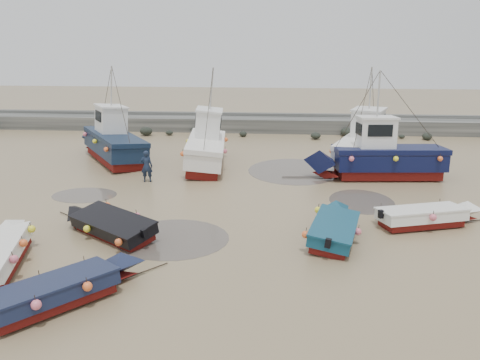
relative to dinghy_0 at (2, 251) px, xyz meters
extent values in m
plane|color=#8D7756|center=(8.00, 4.25, -0.54)|extent=(120.00, 120.00, 0.00)
cube|color=slate|center=(8.00, 26.25, 0.06)|extent=(60.00, 2.20, 1.20)
cube|color=slate|center=(8.00, 27.46, 0.79)|extent=(60.00, 0.60, 0.25)
ellipsoid|color=black|center=(13.10, 23.28, -0.24)|extent=(0.84, 0.86, 0.51)
ellipsoid|color=black|center=(15.80, 24.81, -0.19)|extent=(0.98, 1.07, 0.72)
ellipsoid|color=black|center=(22.16, 23.79, -0.27)|extent=(0.78, 0.90, 0.59)
ellipsoid|color=black|center=(2.93, 24.72, -0.19)|extent=(0.99, 0.80, 0.58)
ellipsoid|color=black|center=(20.19, 24.02, -0.35)|extent=(0.54, 0.46, 0.30)
ellipsoid|color=black|center=(17.69, 24.23, -0.32)|extent=(0.61, 0.47, 0.46)
ellipsoid|color=black|center=(3.69, 24.52, -0.32)|extent=(0.61, 0.53, 0.32)
ellipsoid|color=black|center=(18.99, 24.85, -0.30)|extent=(0.67, 0.55, 0.43)
ellipsoid|color=black|center=(-1.17, 23.59, -0.16)|extent=(1.09, 0.88, 0.72)
ellipsoid|color=black|center=(0.75, 23.90, -0.31)|extent=(0.65, 0.60, 0.37)
ellipsoid|color=black|center=(17.47, 23.65, -0.23)|extent=(0.88, 0.64, 0.62)
ellipsoid|color=black|center=(7.08, 23.85, -0.31)|extent=(0.64, 0.62, 0.48)
ellipsoid|color=black|center=(15.84, 24.67, -0.34)|extent=(0.55, 0.45, 0.29)
cylinder|color=#514A42|center=(5.72, 2.76, -0.53)|extent=(4.71, 4.71, 0.01)
cylinder|color=#514A42|center=(14.33, 8.07, -0.53)|extent=(3.27, 3.27, 0.01)
cylinder|color=#514A42|center=(-0.17, 7.87, -0.53)|extent=(3.43, 3.43, 0.01)
cylinder|color=#514A42|center=(11.04, 13.50, -0.53)|extent=(5.73, 5.73, 0.01)
cube|color=maroon|center=(0.10, -0.35, -0.39)|extent=(2.33, 4.12, 0.30)
pyramid|color=white|center=(-0.57, 2.00, 0.44)|extent=(1.68, 1.11, 0.90)
cylinder|color=black|center=(-0.83, 2.94, -0.51)|extent=(0.58, 1.94, 0.04)
sphere|color=orange|center=(1.23, -1.07, 0.09)|extent=(0.30, 0.30, 0.30)
sphere|color=orange|center=(0.87, 0.21, 0.09)|extent=(0.30, 0.30, 0.30)
sphere|color=orange|center=(0.51, 1.50, 0.09)|extent=(0.30, 0.30, 0.30)
cube|color=maroon|center=(3.16, -2.59, -0.39)|extent=(3.49, 3.58, 0.30)
cube|color=#151D38|center=(3.16, -2.59, -0.01)|extent=(3.85, 3.94, 0.45)
pyramid|color=#151D38|center=(4.71, -0.95, 0.44)|extent=(1.72, 1.68, 0.90)
cube|color=brown|center=(3.16, -2.59, 0.15)|extent=(3.19, 3.27, 0.10)
cube|color=#151D38|center=(3.16, -2.59, 0.24)|extent=(3.96, 4.05, 0.07)
cylinder|color=black|center=(5.35, -0.27, -0.51)|extent=(1.40, 1.48, 0.04)
sphere|color=orange|center=(3.34, -3.81, 0.09)|extent=(0.30, 0.30, 0.30)
sphere|color=orange|center=(2.46, -1.93, 0.09)|extent=(0.30, 0.30, 0.30)
sphere|color=orange|center=(4.38, -2.70, 0.09)|extent=(0.30, 0.30, 0.30)
sphere|color=orange|center=(3.50, -0.82, 0.09)|extent=(0.30, 0.30, 0.30)
cube|color=maroon|center=(12.31, 3.05, -0.39)|extent=(2.15, 3.55, 0.30)
cube|color=navy|center=(12.31, 3.05, -0.01)|extent=(2.44, 3.84, 0.45)
pyramid|color=navy|center=(12.82, 5.11, 0.44)|extent=(1.75, 1.09, 0.90)
cube|color=brown|center=(12.31, 3.05, 0.15)|extent=(1.99, 3.21, 0.10)
cube|color=navy|center=(12.31, 3.05, 0.24)|extent=(2.52, 3.94, 0.07)
cube|color=black|center=(11.85, 1.24, 0.16)|extent=(0.26, 0.23, 0.35)
cylinder|color=black|center=(13.04, 5.98, -0.51)|extent=(0.53, 1.95, 0.04)
sphere|color=orange|center=(11.06, 1.90, 0.09)|extent=(0.30, 0.30, 0.30)
sphere|color=orange|center=(13.21, 2.82, 0.09)|extent=(0.30, 0.30, 0.30)
sphere|color=orange|center=(11.74, 4.64, 0.09)|extent=(0.30, 0.30, 0.30)
cube|color=maroon|center=(16.38, 4.92, -0.39)|extent=(3.69, 2.19, 0.30)
cube|color=white|center=(16.38, 4.92, -0.01)|extent=(3.99, 2.47, 0.45)
pyramid|color=white|center=(18.50, 5.56, 0.44)|extent=(1.10, 1.60, 0.90)
cube|color=brown|center=(16.38, 4.92, 0.15)|extent=(3.34, 2.02, 0.10)
cube|color=white|center=(16.38, 4.92, 0.24)|extent=(4.09, 2.55, 0.07)
cube|color=black|center=(14.51, 4.36, 0.16)|extent=(0.24, 0.26, 0.35)
sphere|color=orange|center=(14.71, 5.30, 0.09)|extent=(0.30, 0.30, 0.30)
sphere|color=orange|center=(16.62, 4.11, 0.09)|extent=(0.30, 0.30, 0.30)
sphere|color=orange|center=(17.55, 6.16, 0.09)|extent=(0.30, 0.30, 0.30)
cube|color=maroon|center=(3.25, 2.84, -0.39)|extent=(3.77, 3.15, 0.30)
cube|color=black|center=(3.25, 2.84, -0.01)|extent=(4.12, 3.49, 0.45)
pyramid|color=black|center=(1.34, 4.14, 0.44)|extent=(1.46, 1.68, 0.90)
cube|color=brown|center=(3.25, 2.84, 0.15)|extent=(3.43, 2.88, 0.10)
cube|color=black|center=(3.25, 2.84, 0.24)|extent=(4.23, 3.59, 0.07)
cube|color=black|center=(4.95, 1.68, 0.16)|extent=(0.27, 0.28, 0.35)
cylinder|color=black|center=(0.56, 4.67, -0.51)|extent=(1.68, 1.16, 0.04)
sphere|color=orange|center=(4.04, 1.22, 0.09)|extent=(0.30, 0.30, 0.30)
sphere|color=orange|center=(4.19, 3.28, 0.09)|extent=(0.30, 0.30, 0.30)
sphere|color=orange|center=(2.32, 2.39, 0.09)|extent=(0.30, 0.30, 0.30)
sphere|color=orange|center=(2.46, 4.46, 0.09)|extent=(0.30, 0.30, 0.30)
cube|color=maroon|center=(-0.94, 14.88, -0.26)|extent=(5.33, 6.32, 0.55)
cube|color=#101E36|center=(-0.94, 14.88, 0.49)|extent=(5.89, 6.91, 0.95)
pyramid|color=#101E36|center=(-3.23, 18.08, 1.19)|extent=(2.78, 2.55, 1.40)
cube|color=brown|center=(-0.94, 14.88, 1.00)|extent=(5.72, 6.73, 0.08)
cube|color=#101E36|center=(-0.94, 14.88, 1.14)|extent=(6.01, 7.06, 0.30)
cube|color=white|center=(-1.48, 15.63, 2.11)|extent=(2.53, 2.60, 1.70)
cube|color=white|center=(-1.48, 15.63, 3.02)|extent=(2.73, 2.81, 0.12)
cube|color=black|center=(-2.07, 16.46, 2.37)|extent=(1.19, 0.87, 0.68)
cylinder|color=#B7B7B2|center=(-1.48, 15.63, 4.38)|extent=(0.10, 0.10, 2.60)
cylinder|color=black|center=(-3.88, 18.99, -0.51)|extent=(1.78, 2.47, 0.05)
sphere|color=#E1677D|center=(-0.45, 11.92, 0.84)|extent=(0.30, 0.30, 0.30)
sphere|color=#E1677D|center=(0.91, 14.54, 0.84)|extent=(0.30, 0.30, 0.30)
sphere|color=#E1677D|center=(-2.02, 14.11, 0.84)|extent=(0.30, 0.30, 0.30)
sphere|color=#E1677D|center=(-0.65, 16.74, 0.84)|extent=(0.30, 0.30, 0.30)
sphere|color=#E1677D|center=(-3.58, 16.30, 0.84)|extent=(0.30, 0.30, 0.30)
cube|color=maroon|center=(5.32, 13.87, -0.26)|extent=(2.42, 6.14, 0.55)
cube|color=white|center=(5.32, 13.87, 0.49)|extent=(2.79, 6.60, 0.95)
pyramid|color=white|center=(4.96, 17.62, 1.19)|extent=(2.32, 1.62, 1.40)
cube|color=brown|center=(5.32, 13.87, 1.00)|extent=(2.69, 6.45, 0.08)
cube|color=white|center=(5.32, 13.87, 1.14)|extent=(2.85, 6.75, 0.30)
cube|color=white|center=(5.24, 14.74, 2.11)|extent=(1.72, 2.14, 1.70)
cube|color=white|center=(5.24, 14.74, 3.02)|extent=(1.86, 2.31, 0.12)
cube|color=black|center=(5.14, 15.76, 2.37)|extent=(1.31, 0.17, 0.68)
cylinder|color=#B7B7B2|center=(5.24, 14.74, 4.38)|extent=(0.10, 0.10, 2.60)
cylinder|color=black|center=(4.86, 18.70, -0.51)|extent=(0.33, 2.99, 0.05)
sphere|color=#E1677D|center=(4.34, 11.21, 0.84)|extent=(0.30, 0.30, 0.30)
sphere|color=#E1677D|center=(6.61, 13.14, 0.84)|extent=(0.30, 0.30, 0.30)
sphere|color=#E1677D|center=(4.02, 14.61, 0.84)|extent=(0.30, 0.30, 0.30)
sphere|color=#E1677D|center=(6.29, 16.53, 0.84)|extent=(0.30, 0.30, 0.30)
cube|color=maroon|center=(16.54, 12.42, -0.26)|extent=(5.98, 2.41, 0.55)
cube|color=#0B1034|center=(16.54, 12.42, 0.49)|extent=(6.44, 2.78, 0.95)
pyramid|color=#0B1034|center=(12.87, 12.12, 1.19)|extent=(1.61, 2.38, 1.40)
cube|color=brown|center=(16.54, 12.42, 1.00)|extent=(6.29, 2.68, 0.08)
cube|color=#0B1034|center=(16.54, 12.42, 1.14)|extent=(6.58, 2.84, 0.30)
cube|color=white|center=(15.69, 12.35, 2.11)|extent=(2.12, 1.75, 1.70)
cube|color=white|center=(15.69, 12.35, 3.02)|extent=(2.29, 1.89, 0.12)
cube|color=black|center=(14.67, 12.27, 2.37)|extent=(0.16, 1.35, 0.68)
cylinder|color=#B7B7B2|center=(15.69, 12.35, 4.38)|extent=(0.10, 0.10, 2.60)
cylinder|color=black|center=(11.80, 12.03, -0.51)|extent=(2.99, 0.30, 0.05)
sphere|color=#E1677D|center=(19.13, 11.38, 0.84)|extent=(0.30, 0.30, 0.30)
sphere|color=#E1677D|center=(17.68, 13.78, 0.84)|extent=(0.30, 0.30, 0.30)
sphere|color=#E1677D|center=(16.65, 11.17, 0.84)|extent=(0.30, 0.30, 0.30)
sphere|color=#E1677D|center=(15.20, 13.57, 0.84)|extent=(0.30, 0.30, 0.30)
sphere|color=#E1677D|center=(14.16, 10.97, 0.84)|extent=(0.30, 0.30, 0.30)
cube|color=maroon|center=(15.51, 14.91, -0.26)|extent=(4.16, 6.08, 0.55)
cube|color=white|center=(15.51, 14.91, 0.49)|extent=(4.67, 6.61, 0.95)
pyramid|color=white|center=(16.87, 18.24, 1.19)|extent=(2.91, 2.29, 1.40)
cube|color=brown|center=(15.51, 14.91, 1.00)|extent=(4.53, 6.45, 0.08)
cube|color=white|center=(15.51, 14.91, 1.14)|extent=(4.77, 6.76, 0.30)
cube|color=white|center=(15.83, 15.68, 2.11)|extent=(2.41, 2.53, 1.70)
cube|color=white|center=(15.83, 15.68, 3.02)|extent=(2.61, 2.73, 0.12)
cube|color=black|center=(16.21, 16.62, 2.37)|extent=(1.43, 0.62, 0.68)
cylinder|color=#B7B7B2|center=(15.83, 15.68, 4.38)|extent=(0.10, 0.10, 2.60)
cylinder|color=black|center=(17.28, 19.23, -0.51)|extent=(1.18, 2.80, 0.05)
sphere|color=#E1677D|center=(13.30, 13.19, 0.84)|extent=(0.30, 0.30, 0.30)
sphere|color=#E1677D|center=(16.20, 12.88, 0.84)|extent=(0.30, 0.30, 0.30)
sphere|color=#E1677D|center=(13.91, 14.69, 0.84)|extent=(0.30, 0.30, 0.30)
sphere|color=#E1677D|center=(16.81, 14.38, 0.84)|extent=(0.30, 0.30, 0.30)
sphere|color=#E1677D|center=(14.52, 16.18, 0.84)|extent=(0.30, 0.30, 0.30)
sphere|color=#E1677D|center=(17.42, 15.87, 0.84)|extent=(0.30, 0.30, 0.30)
sphere|color=#E1677D|center=(15.13, 17.68, 0.84)|extent=(0.30, 0.30, 0.30)
imported|color=#162136|center=(2.51, 10.52, -0.54)|extent=(0.73, 0.53, 1.85)
camera|label=1|loc=(9.95, -14.83, 7.46)|focal=35.00mm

